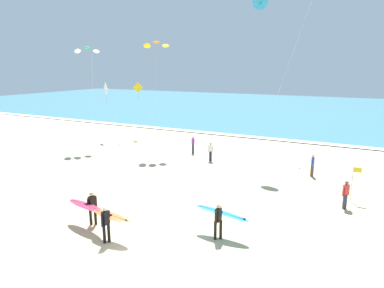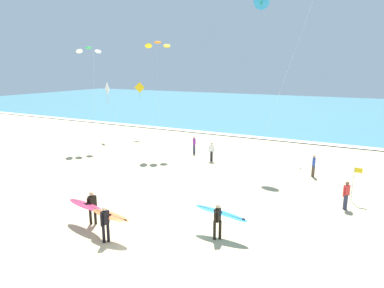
{
  "view_description": "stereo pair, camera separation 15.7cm",
  "coord_description": "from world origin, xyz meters",
  "px_view_note": "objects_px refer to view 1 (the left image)",
  "views": [
    {
      "loc": [
        8.08,
        -10.72,
        7.53
      ],
      "look_at": [
        0.13,
        4.75,
        3.55
      ],
      "focal_mm": 31.21,
      "sensor_mm": 36.0,
      "label": 1
    },
    {
      "loc": [
        8.22,
        -10.65,
        7.53
      ],
      "look_at": [
        0.13,
        4.75,
        3.55
      ],
      "focal_mm": 31.21,
      "sensor_mm": 36.0,
      "label": 2
    }
  ],
  "objects_px": {
    "surfer_third": "(220,216)",
    "bystander_red_top": "(346,195)",
    "surfer_lead": "(89,206)",
    "lifeguard_flag": "(353,180)",
    "surfer_trailing": "(108,219)",
    "kite_arc_emerald_near": "(87,50)",
    "kite_diamond_ivory_mid": "(106,90)",
    "bystander_blue_top": "(312,165)",
    "bystander_purple_top": "(193,145)",
    "kite_diamond_golden_high": "(139,89)",
    "kite_arc_amber_far": "(156,45)",
    "kite_delta_cobalt_low": "(261,2)",
    "bystander_white_top": "(211,152)"
  },
  "relations": [
    {
      "from": "surfer_third",
      "to": "lifeguard_flag",
      "type": "bearing_deg",
      "value": 55.25
    },
    {
      "from": "surfer_lead",
      "to": "kite_diamond_ivory_mid",
      "type": "bearing_deg",
      "value": 128.51
    },
    {
      "from": "surfer_third",
      "to": "kite_diamond_ivory_mid",
      "type": "relative_size",
      "value": 0.43
    },
    {
      "from": "bystander_red_top",
      "to": "lifeguard_flag",
      "type": "xyz_separation_m",
      "value": [
        0.29,
        1.36,
        0.45
      ]
    },
    {
      "from": "surfer_trailing",
      "to": "kite_arc_emerald_near",
      "type": "distance_m",
      "value": 21.14
    },
    {
      "from": "surfer_trailing",
      "to": "surfer_third",
      "type": "relative_size",
      "value": 0.76
    },
    {
      "from": "surfer_trailing",
      "to": "bystander_blue_top",
      "type": "xyz_separation_m",
      "value": [
        6.7,
        13.64,
        -0.23
      ]
    },
    {
      "from": "surfer_lead",
      "to": "kite_delta_cobalt_low",
      "type": "xyz_separation_m",
      "value": [
        3.78,
        14.6,
        11.21
      ]
    },
    {
      "from": "kite_arc_amber_far",
      "to": "lifeguard_flag",
      "type": "height_order",
      "value": "kite_arc_amber_far"
    },
    {
      "from": "surfer_lead",
      "to": "lifeguard_flag",
      "type": "distance_m",
      "value": 14.55
    },
    {
      "from": "surfer_third",
      "to": "kite_delta_cobalt_low",
      "type": "xyz_separation_m",
      "value": [
        -2.28,
        12.75,
        11.21
      ]
    },
    {
      "from": "surfer_trailing",
      "to": "kite_diamond_golden_high",
      "type": "xyz_separation_m",
      "value": [
        -12.41,
        19.5,
        4.22
      ]
    },
    {
      "from": "surfer_lead",
      "to": "bystander_blue_top",
      "type": "relative_size",
      "value": 1.64
    },
    {
      "from": "kite_arc_emerald_near",
      "to": "kite_delta_cobalt_low",
      "type": "distance_m",
      "value": 16.25
    },
    {
      "from": "surfer_lead",
      "to": "surfer_third",
      "type": "xyz_separation_m",
      "value": [
        6.05,
        1.85,
        0.0
      ]
    },
    {
      "from": "kite_delta_cobalt_low",
      "to": "kite_arc_emerald_near",
      "type": "bearing_deg",
      "value": -174.38
    },
    {
      "from": "lifeguard_flag",
      "to": "bystander_white_top",
      "type": "bearing_deg",
      "value": 159.53
    },
    {
      "from": "surfer_third",
      "to": "bystander_red_top",
      "type": "bearing_deg",
      "value": 51.33
    },
    {
      "from": "kite_arc_amber_far",
      "to": "lifeguard_flag",
      "type": "xyz_separation_m",
      "value": [
        16.46,
        -5.04,
        -8.21
      ]
    },
    {
      "from": "kite_diamond_golden_high",
      "to": "kite_delta_cobalt_low",
      "type": "distance_m",
      "value": 16.54
    },
    {
      "from": "kite_arc_amber_far",
      "to": "surfer_lead",
      "type": "bearing_deg",
      "value": -69.86
    },
    {
      "from": "surfer_third",
      "to": "kite_arc_amber_far",
      "type": "distance_m",
      "value": 18.82
    },
    {
      "from": "kite_arc_emerald_near",
      "to": "kite_diamond_ivory_mid",
      "type": "relative_size",
      "value": 1.56
    },
    {
      "from": "kite_diamond_ivory_mid",
      "to": "kite_diamond_golden_high",
      "type": "height_order",
      "value": "kite_diamond_ivory_mid"
    },
    {
      "from": "surfer_third",
      "to": "kite_arc_emerald_near",
      "type": "xyz_separation_m",
      "value": [
        -18.14,
        11.18,
        8.07
      ]
    },
    {
      "from": "surfer_third",
      "to": "bystander_red_top",
      "type": "relative_size",
      "value": 1.64
    },
    {
      "from": "bystander_white_top",
      "to": "kite_delta_cobalt_low",
      "type": "bearing_deg",
      "value": 21.68
    },
    {
      "from": "surfer_lead",
      "to": "surfer_trailing",
      "type": "relative_size",
      "value": 1.31
    },
    {
      "from": "surfer_trailing",
      "to": "bystander_red_top",
      "type": "height_order",
      "value": "surfer_trailing"
    },
    {
      "from": "kite_diamond_golden_high",
      "to": "bystander_blue_top",
      "type": "xyz_separation_m",
      "value": [
        19.11,
        -5.86,
        -4.45
      ]
    },
    {
      "from": "surfer_lead",
      "to": "bystander_blue_top",
      "type": "xyz_separation_m",
      "value": [
        8.51,
        12.95,
        -0.24
      ]
    },
    {
      "from": "surfer_trailing",
      "to": "kite_arc_emerald_near",
      "type": "relative_size",
      "value": 0.21
    },
    {
      "from": "kite_diamond_golden_high",
      "to": "kite_delta_cobalt_low",
      "type": "bearing_deg",
      "value": -16.34
    },
    {
      "from": "kite_diamond_golden_high",
      "to": "kite_delta_cobalt_low",
      "type": "height_order",
      "value": "kite_delta_cobalt_low"
    },
    {
      "from": "kite_arc_amber_far",
      "to": "bystander_red_top",
      "type": "xyz_separation_m",
      "value": [
        16.16,
        -6.39,
        -8.66
      ]
    },
    {
      "from": "kite_arc_amber_far",
      "to": "kite_diamond_golden_high",
      "type": "distance_m",
      "value": 8.16
    },
    {
      "from": "bystander_purple_top",
      "to": "lifeguard_flag",
      "type": "xyz_separation_m",
      "value": [
        13.17,
        -5.61,
        0.45
      ]
    },
    {
      "from": "kite_delta_cobalt_low",
      "to": "lifeguard_flag",
      "type": "relative_size",
      "value": 6.16
    },
    {
      "from": "surfer_third",
      "to": "kite_diamond_ivory_mid",
      "type": "bearing_deg",
      "value": 142.91
    },
    {
      "from": "bystander_blue_top",
      "to": "bystander_red_top",
      "type": "height_order",
      "value": "same"
    },
    {
      "from": "bystander_blue_top",
      "to": "bystander_purple_top",
      "type": "xyz_separation_m",
      "value": [
        -10.48,
        1.94,
        0.0
      ]
    },
    {
      "from": "kite_diamond_golden_high",
      "to": "bystander_white_top",
      "type": "height_order",
      "value": "kite_diamond_golden_high"
    },
    {
      "from": "surfer_lead",
      "to": "kite_arc_amber_far",
      "type": "bearing_deg",
      "value": 110.14
    },
    {
      "from": "bystander_white_top",
      "to": "bystander_red_top",
      "type": "relative_size",
      "value": 1.0
    },
    {
      "from": "kite_diamond_golden_high",
      "to": "kite_arc_amber_far",
      "type": "bearing_deg",
      "value": -40.04
    },
    {
      "from": "kite_delta_cobalt_low",
      "to": "bystander_purple_top",
      "type": "xyz_separation_m",
      "value": [
        -5.74,
        0.29,
        -11.45
      ]
    },
    {
      "from": "bystander_white_top",
      "to": "surfer_lead",
      "type": "bearing_deg",
      "value": -92.04
    },
    {
      "from": "surfer_third",
      "to": "kite_arc_emerald_near",
      "type": "bearing_deg",
      "value": 148.35
    },
    {
      "from": "surfer_third",
      "to": "kite_diamond_ivory_mid",
      "type": "xyz_separation_m",
      "value": [
        -18.89,
        14.28,
        4.19
      ]
    },
    {
      "from": "surfer_lead",
      "to": "kite_delta_cobalt_low",
      "type": "distance_m",
      "value": 18.79
    }
  ]
}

